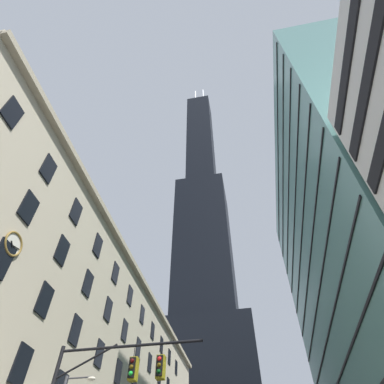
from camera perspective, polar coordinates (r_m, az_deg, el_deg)
The scene contains 1 object.
dark_skyscraper at distance 117.49m, azimuth 2.36°, elevation -15.35°, with size 29.00×29.00×207.31m.
Camera 1 is at (3.10, -10.57, 1.24)m, focal length 30.20 mm.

